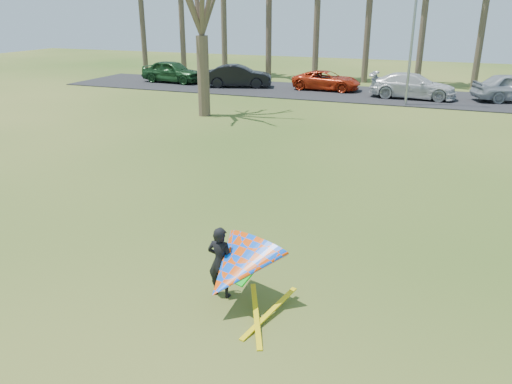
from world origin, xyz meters
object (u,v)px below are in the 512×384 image
(streetlight, at_px, (416,28))
(kite_flyer, at_px, (235,268))
(car_0, at_px, (172,71))
(car_3, at_px, (413,86))
(car_1, at_px, (238,76))
(car_2, at_px, (327,80))

(streetlight, xyz_separation_m, kite_flyer, (-1.28, -23.43, -3.62))
(car_0, distance_m, car_3, 18.04)
(car_1, distance_m, car_2, 6.42)
(kite_flyer, bearing_deg, car_1, 112.72)
(car_0, bearing_deg, car_1, -89.25)
(streetlight, bearing_deg, car_3, 90.03)
(car_3, bearing_deg, car_2, 78.99)
(car_2, height_order, car_3, car_3)
(car_1, bearing_deg, kite_flyer, -174.56)
(car_2, bearing_deg, car_0, 94.79)
(streetlight, relative_size, car_2, 1.69)
(car_2, xyz_separation_m, car_3, (5.95, -1.33, 0.12))
(car_2, xyz_separation_m, kite_flyer, (4.67, -27.27, 0.12))
(car_0, height_order, kite_flyer, kite_flyer)
(car_1, relative_size, car_2, 1.02)
(streetlight, height_order, car_3, streetlight)
(car_0, relative_size, car_2, 1.03)
(kite_flyer, bearing_deg, car_2, 99.72)
(streetlight, distance_m, car_0, 18.67)
(car_1, height_order, car_3, car_1)
(car_0, xyz_separation_m, car_3, (18.03, -0.76, -0.05))
(car_0, bearing_deg, streetlight, -95.57)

